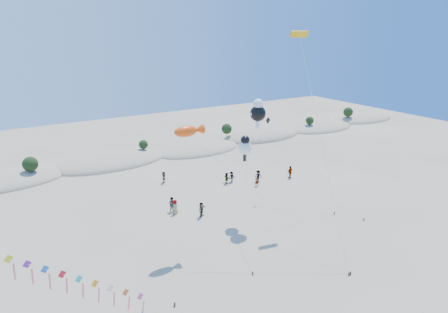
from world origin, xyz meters
TOP-DOWN VIEW (x-y plane):
  - dune_ridge at (1.06, 45.14)m, footprint 145.30×11.49m
  - fish_kite at (0.73, 15.69)m, footprint 11.18×13.29m
  - cartoon_kite_low at (8.48, 17.56)m, footprint 6.59×10.82m
  - cartoon_kite_high at (9.82, 17.10)m, footprint 9.28×5.82m
  - parafoil_kite at (14.60, 16.28)m, footprint 5.75×14.15m
  - dark_kite at (16.40, 18.01)m, footprint 5.37×12.69m
  - beachgoers at (9.22, 25.24)m, footprint 20.82×13.73m

SIDE VIEW (x-z plane):
  - dune_ridge at x=1.06m, z-range -2.67..2.90m
  - beachgoers at x=9.22m, z-range -0.07..1.81m
  - dark_kite at x=16.40m, z-range 1.76..12.30m
  - cartoon_kite_low at x=8.48m, z-range 3.70..13.62m
  - fish_kite at x=0.73m, z-range 5.64..18.07m
  - cartoon_kite_high at x=9.82m, z-range 5.57..19.56m
  - parafoil_kite at x=14.60m, z-range 9.58..30.63m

